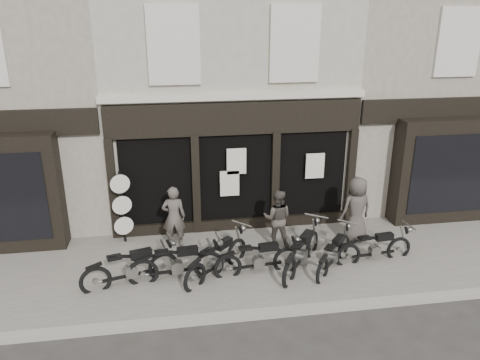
{
  "coord_description": "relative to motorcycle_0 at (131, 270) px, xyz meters",
  "views": [
    {
      "loc": [
        -1.82,
        -9.59,
        6.22
      ],
      "look_at": [
        -0.09,
        1.6,
        2.13
      ],
      "focal_mm": 35.0,
      "sensor_mm": 36.0,
      "label": 1
    }
  ],
  "objects": [
    {
      "name": "ground_plane",
      "position": [
        2.88,
        -0.36,
        -0.45
      ],
      "size": [
        90.0,
        90.0,
        0.0
      ],
      "primitive_type": "plane",
      "color": "#2D2B28",
      "rests_on": "ground"
    },
    {
      "name": "pavement",
      "position": [
        2.88,
        0.54,
        -0.39
      ],
      "size": [
        30.0,
        4.2,
        0.12
      ],
      "primitive_type": "cube",
      "color": "#656159",
      "rests_on": "ground_plane"
    },
    {
      "name": "kerb",
      "position": [
        2.88,
        -1.61,
        -0.38
      ],
      "size": [
        30.0,
        0.25,
        0.13
      ],
      "primitive_type": "cube",
      "color": "gray",
      "rests_on": "ground_plane"
    },
    {
      "name": "central_building",
      "position": [
        2.88,
        5.59,
        3.63
      ],
      "size": [
        7.3,
        6.22,
        8.34
      ],
      "color": "#B1A998",
      "rests_on": "ground"
    },
    {
      "name": "neighbour_left",
      "position": [
        -3.47,
        5.54,
        3.59
      ],
      "size": [
        5.6,
        6.73,
        8.34
      ],
      "color": "gray",
      "rests_on": "ground"
    },
    {
      "name": "neighbour_right",
      "position": [
        9.23,
        5.54,
        3.59
      ],
      "size": [
        5.6,
        6.73,
        8.34
      ],
      "color": "gray",
      "rests_on": "ground"
    },
    {
      "name": "motorcycle_0",
      "position": [
        0.0,
        0.0,
        0.0
      ],
      "size": [
        2.29,
        0.96,
        1.12
      ],
      "rotation": [
        0.0,
        0.0,
        0.27
      ],
      "color": "black",
      "rests_on": "ground"
    },
    {
      "name": "motorcycle_1",
      "position": [
        1.09,
        0.03,
        -0.0
      ],
      "size": [
        2.33,
        0.64,
        1.11
      ],
      "rotation": [
        0.0,
        0.0,
        0.09
      ],
      "color": "black",
      "rests_on": "ground"
    },
    {
      "name": "motorcycle_2",
      "position": [
        2.06,
        0.13,
        -0.01
      ],
      "size": [
        1.85,
        1.79,
        1.11
      ],
      "rotation": [
        0.0,
        0.0,
        0.76
      ],
      "color": "black",
      "rests_on": "ground"
    },
    {
      "name": "motorcycle_3",
      "position": [
        3.07,
        0.01,
        -0.02
      ],
      "size": [
        2.22,
        0.6,
        1.06
      ],
      "rotation": [
        0.0,
        0.0,
        0.1
      ],
      "color": "black",
      "rests_on": "ground"
    },
    {
      "name": "motorcycle_4",
      "position": [
        4.19,
        0.1,
        0.01
      ],
      "size": [
        1.65,
        2.05,
        1.14
      ],
      "rotation": [
        0.0,
        0.0,
        0.94
      ],
      "color": "black",
      "rests_on": "ground"
    },
    {
      "name": "motorcycle_5",
      "position": [
        5.0,
        0.01,
        -0.05
      ],
      "size": [
        1.56,
        1.74,
        1.01
      ],
      "rotation": [
        0.0,
        0.0,
        0.86
      ],
      "color": "black",
      "rests_on": "ground"
    },
    {
      "name": "motorcycle_6",
      "position": [
        6.16,
        0.13,
        -0.04
      ],
      "size": [
        2.14,
        0.58,
        1.03
      ],
      "rotation": [
        0.0,
        0.0,
        0.11
      ],
      "color": "black",
      "rests_on": "ground"
    },
    {
      "name": "man_left",
      "position": [
        1.06,
        1.71,
        0.55
      ],
      "size": [
        0.66,
        0.45,
        1.74
      ],
      "primitive_type": "imported",
      "rotation": [
        0.0,
        0.0,
        3.08
      ],
      "color": "#4E4640",
      "rests_on": "pavement"
    },
    {
      "name": "man_centre",
      "position": [
        3.84,
        1.35,
        0.48
      ],
      "size": [
        0.93,
        0.82,
        1.61
      ],
      "primitive_type": "imported",
      "rotation": [
        0.0,
        0.0,
        2.84
      ],
      "color": "#433C36",
      "rests_on": "pavement"
    },
    {
      "name": "man_right",
      "position": [
        6.08,
        1.33,
        0.6
      ],
      "size": [
        1.01,
        0.76,
        1.86
      ],
      "primitive_type": "imported",
      "rotation": [
        0.0,
        0.0,
        3.34
      ],
      "color": "#443D39",
      "rests_on": "pavement"
    },
    {
      "name": "advert_sign_post",
      "position": [
        -0.32,
        2.18,
        0.62
      ],
      "size": [
        0.52,
        0.34,
        2.19
      ],
      "rotation": [
        0.0,
        0.0,
        0.29
      ],
      "color": "black",
      "rests_on": "ground"
    }
  ]
}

